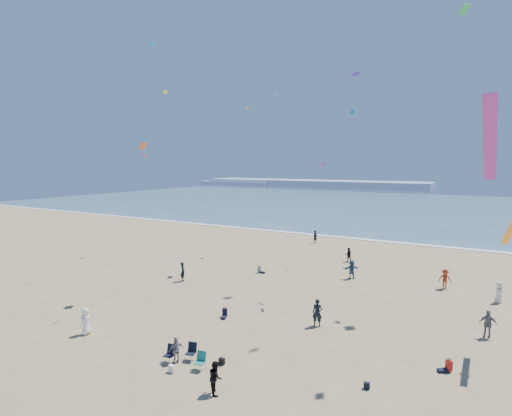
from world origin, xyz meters
The scene contains 12 objects.
ground centered at (0.00, 0.00, 0.00)m, with size 220.00×220.00×0.00m, color tan.
ocean centered at (0.00, 95.00, 0.03)m, with size 220.00×100.00×0.06m, color #476B84.
surf_line centered at (0.00, 45.00, 0.04)m, with size 220.00×1.20×0.08m, color white.
headland_far centered at (-60.00, 170.00, 1.60)m, with size 110.00×20.00×3.20m, color #7A8EA8.
headland_near centered at (-100.00, 165.00, 1.00)m, with size 40.00×14.00×2.00m, color #7A8EA8.
standing_flyers centered at (3.00, 16.07, 0.89)m, with size 26.76×45.60×1.90m.
seated_group centered at (2.65, 6.77, 0.42)m, with size 19.45×28.95×0.84m.
chair_cluster centered at (0.32, 3.14, 0.50)m, with size 2.69×1.50×1.00m.
white_tote centered at (0.19, 2.09, 0.20)m, with size 0.35×0.20×0.40m, color white.
black_backpack centered at (2.04, 4.12, 0.19)m, with size 0.30×0.22×0.38m, color black.
navy_bag centered at (9.68, 5.74, 0.17)m, with size 0.28×0.18×0.34m, color black.
kites_aloft centered at (9.04, 12.66, 15.49)m, with size 40.78×34.61×25.01m.
Camera 1 is at (14.26, -13.25, 11.15)m, focal length 28.00 mm.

